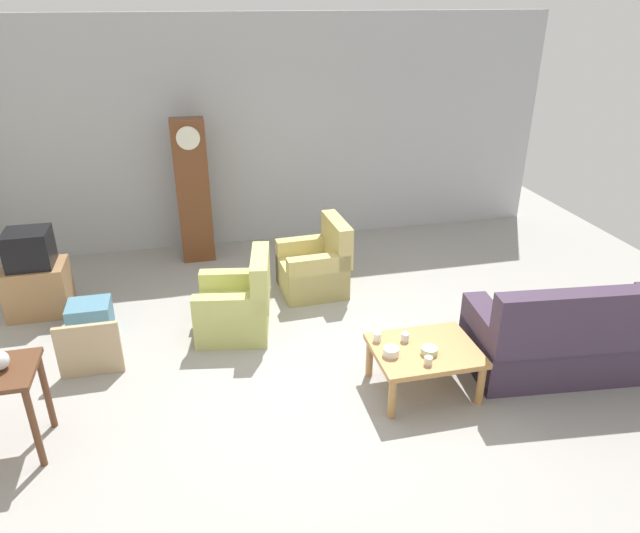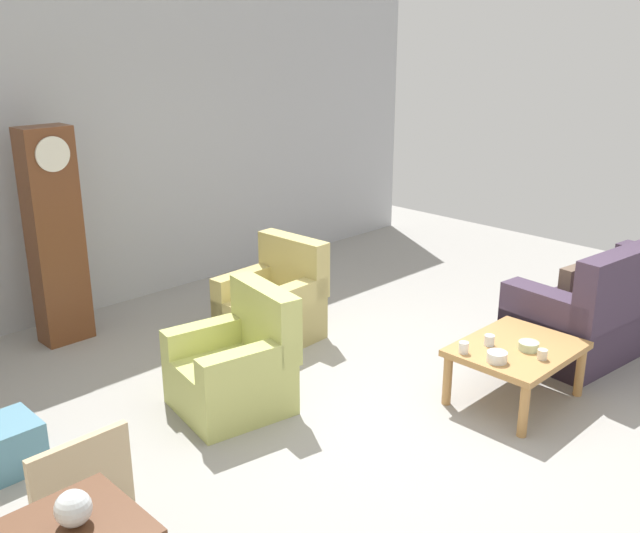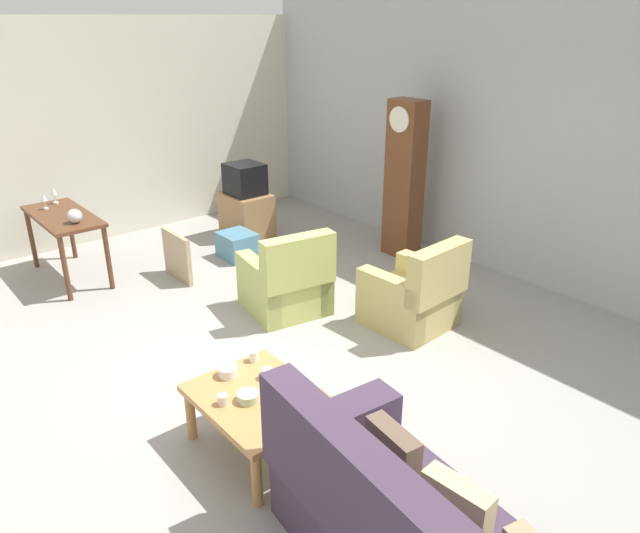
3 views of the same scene
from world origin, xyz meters
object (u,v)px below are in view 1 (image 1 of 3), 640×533
bowl_shallow_green (429,351)px  coffee_table_wood (425,354)px  framed_picture_leaning (89,350)px  storage_box_blue (90,317)px  armchair_olive_near (237,307)px  tv_stand_cabinet (38,289)px  grandfather_clock (193,191)px  tv_crt (29,248)px  bowl_white_stacked (391,352)px  cup_blue_rimmed (405,337)px  cup_cream_tall (428,361)px  armchair_olive_far (316,268)px  cup_white_porcelain (377,337)px  couch_floral (580,339)px

bowl_shallow_green → coffee_table_wood: bearing=89.7°
framed_picture_leaning → storage_box_blue: 0.91m
armchair_olive_near → tv_stand_cabinet: armchair_olive_near is taller
grandfather_clock → storage_box_blue: size_ratio=4.32×
tv_crt → bowl_white_stacked: size_ratio=3.27×
bowl_shallow_green → armchair_olive_near: bearing=136.2°
armchair_olive_near → cup_blue_rimmed: size_ratio=11.30×
grandfather_clock → bowl_shallow_green: 4.14m
armchair_olive_near → coffee_table_wood: size_ratio=0.96×
cup_cream_tall → armchair_olive_far: bearing=100.6°
cup_white_porcelain → cup_blue_rimmed: cup_white_porcelain is taller
armchair_olive_near → tv_crt: tv_crt is taller
couch_floral → cup_white_porcelain: 2.02m
framed_picture_leaning → coffee_table_wood: bearing=-17.1°
grandfather_clock → cup_white_porcelain: grandfather_clock is taller
coffee_table_wood → tv_crt: bearing=147.8°
cup_white_porcelain → cup_cream_tall: (0.32, -0.47, -0.01)m
armchair_olive_far → bowl_white_stacked: bearing=-85.2°
cup_blue_rimmed → cup_cream_tall: cup_blue_rimmed is taller
armchair_olive_near → tv_stand_cabinet: 2.41m
storage_box_blue → cup_white_porcelain: cup_white_porcelain is taller
cup_white_porcelain → storage_box_blue: bearing=149.9°
storage_box_blue → cup_blue_rimmed: (3.05, -1.68, 0.33)m
framed_picture_leaning → bowl_white_stacked: (2.73, -0.98, 0.21)m
framed_picture_leaning → armchair_olive_far: bearing=26.3°
grandfather_clock → tv_stand_cabinet: bearing=-148.6°
storage_box_blue → cup_cream_tall: size_ratio=6.04×
coffee_table_wood → cup_blue_rimmed: cup_blue_rimmed is taller
cup_white_porcelain → cup_blue_rimmed: (0.25, -0.06, -0.00)m
armchair_olive_near → cup_cream_tall: (1.51, -1.68, 0.19)m
coffee_table_wood → grandfather_clock: size_ratio=0.49×
grandfather_clock → bowl_shallow_green: (1.93, -3.63, -0.50)m
storage_box_blue → bowl_white_stacked: bowl_white_stacked is taller
grandfather_clock → cup_cream_tall: bearing=-63.9°
grandfather_clock → bowl_white_stacked: 3.94m
coffee_table_wood → tv_crt: tv_crt is taller
armchair_olive_near → framed_picture_leaning: 1.56m
grandfather_clock → framed_picture_leaning: 2.91m
storage_box_blue → bowl_shallow_green: bearing=-31.3°
framed_picture_leaning → cup_blue_rimmed: framed_picture_leaning is taller
couch_floral → storage_box_blue: 5.16m
tv_stand_cabinet → tv_crt: size_ratio=1.42×
framed_picture_leaning → cup_white_porcelain: (2.68, -0.73, 0.21)m
armchair_olive_far → cup_white_porcelain: bearing=-85.9°
couch_floral → tv_crt: (-5.40, 2.45, 0.46)m
tv_stand_cabinet → framed_picture_leaning: bearing=-63.3°
couch_floral → cup_white_porcelain: size_ratio=25.54×
couch_floral → storage_box_blue: bearing=158.4°
grandfather_clock → cup_white_porcelain: 3.69m
framed_picture_leaning → storage_box_blue: bearing=97.3°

